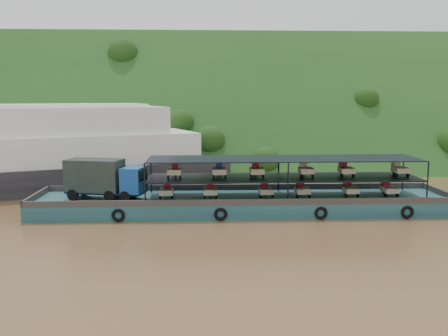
{
  "coord_description": "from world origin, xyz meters",
  "views": [
    {
      "loc": [
        -4.13,
        -42.45,
        9.76
      ],
      "look_at": [
        -2.0,
        3.0,
        3.2
      ],
      "focal_mm": 40.0,
      "sensor_mm": 36.0,
      "label": 1
    }
  ],
  "objects": [
    {
      "name": "hillside",
      "position": [
        0.0,
        36.0,
        0.0
      ],
      "size": [
        140.0,
        39.6,
        39.6
      ],
      "primitive_type": "cube",
      "rotation": [
        0.79,
        0.0,
        0.0
      ],
      "color": "#173C16",
      "rests_on": "ground"
    },
    {
      "name": "cargo_barge",
      "position": [
        -1.48,
        -0.65,
        1.13
      ],
      "size": [
        35.0,
        7.18,
        4.54
      ],
      "color": "#153F4C",
      "rests_on": "ground"
    },
    {
      "name": "ground",
      "position": [
        0.0,
        0.0,
        0.0
      ],
      "size": [
        160.0,
        160.0,
        0.0
      ],
      "primitive_type": "plane",
      "color": "brown",
      "rests_on": "ground"
    },
    {
      "name": "passenger_ferry",
      "position": [
        -23.39,
        10.08,
        3.88
      ],
      "size": [
        45.19,
        26.33,
        8.95
      ],
      "rotation": [
        0.0,
        0.0,
        0.37
      ],
      "color": "black",
      "rests_on": "ground"
    }
  ]
}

